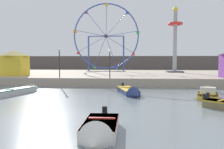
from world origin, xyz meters
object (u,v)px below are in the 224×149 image
(drop_tower_steel_tower, at_px, (175,40))
(promenade_lamp_far, at_px, (59,58))
(promenade_lamp_near, at_px, (110,59))
(motorboat_pale_grey, at_px, (21,90))
(motorboat_navy_blue, at_px, (130,92))
(ferris_wheel_blue_frame, at_px, (106,37))
(carnival_booth_yellow_awning, at_px, (14,63))
(motorboat_white_red_stripe, at_px, (99,131))
(motorboat_mustard_yellow, at_px, (208,94))

(drop_tower_steel_tower, height_order, promenade_lamp_far, drop_tower_steel_tower)
(promenade_lamp_near, height_order, promenade_lamp_far, promenade_lamp_far)
(motorboat_pale_grey, height_order, motorboat_navy_blue, motorboat_pale_grey)
(drop_tower_steel_tower, distance_m, promenade_lamp_near, 18.73)
(ferris_wheel_blue_frame, bearing_deg, promenade_lamp_far, -102.63)
(drop_tower_steel_tower, height_order, carnival_booth_yellow_awning, drop_tower_steel_tower)
(motorboat_navy_blue, xyz_separation_m, motorboat_white_red_stripe, (-1.23, -12.29, 0.03))
(motorboat_white_red_stripe, distance_m, drop_tower_steel_tower, 35.65)
(motorboat_pale_grey, bearing_deg, promenade_lamp_far, 0.35)
(ferris_wheel_blue_frame, xyz_separation_m, carnival_booth_yellow_awning, (-11.48, -14.07, -4.84))
(motorboat_mustard_yellow, xyz_separation_m, drop_tower_steel_tower, (1.30, 22.42, 6.64))
(motorboat_white_red_stripe, xyz_separation_m, ferris_wheel_blue_frame, (-3.60, 36.32, 7.43))
(promenade_lamp_near, bearing_deg, motorboat_navy_blue, -68.80)
(motorboat_white_red_stripe, height_order, drop_tower_steel_tower, drop_tower_steel_tower)
(ferris_wheel_blue_frame, bearing_deg, motorboat_mustard_yellow, -65.17)
(motorboat_pale_grey, bearing_deg, motorboat_navy_blue, -74.17)
(motorboat_navy_blue, distance_m, carnival_booth_yellow_awning, 19.29)
(motorboat_mustard_yellow, distance_m, promenade_lamp_far, 17.46)
(promenade_lamp_near, bearing_deg, ferris_wheel_blue_frame, 97.60)
(promenade_lamp_near, xyz_separation_m, promenade_lamp_far, (-6.27, 0.15, 0.11))
(motorboat_white_red_stripe, height_order, carnival_booth_yellow_awning, carnival_booth_yellow_awning)
(motorboat_white_red_stripe, distance_m, carnival_booth_yellow_awning, 27.01)
(motorboat_pale_grey, xyz_separation_m, promenade_lamp_far, (1.77, 6.67, 3.12))
(motorboat_mustard_yellow, relative_size, carnival_booth_yellow_awning, 1.19)
(motorboat_navy_blue, bearing_deg, ferris_wheel_blue_frame, 177.15)
(motorboat_mustard_yellow, height_order, promenade_lamp_near, promenade_lamp_near)
(carnival_booth_yellow_awning, distance_m, promenade_lamp_near, 14.28)
(ferris_wheel_blue_frame, bearing_deg, motorboat_pale_grey, -103.26)
(motorboat_pale_grey, distance_m, carnival_booth_yellow_awning, 11.90)
(motorboat_pale_grey, relative_size, motorboat_mustard_yellow, 1.46)
(motorboat_navy_blue, height_order, promenade_lamp_near, promenade_lamp_near)
(motorboat_white_red_stripe, height_order, promenade_lamp_near, promenade_lamp_near)
(motorboat_pale_grey, distance_m, promenade_lamp_near, 10.78)
(motorboat_white_red_stripe, height_order, ferris_wheel_blue_frame, ferris_wheel_blue_frame)
(ferris_wheel_blue_frame, xyz_separation_m, promenade_lamp_far, (-3.91, -17.47, -4.30))
(drop_tower_steel_tower, bearing_deg, motorboat_navy_blue, -110.43)
(carnival_booth_yellow_awning, bearing_deg, motorboat_pale_grey, -61.38)
(motorboat_pale_grey, relative_size, motorboat_navy_blue, 1.06)
(motorboat_pale_grey, bearing_deg, drop_tower_steel_tower, -25.38)
(motorboat_white_red_stripe, bearing_deg, motorboat_navy_blue, 173.78)
(drop_tower_steel_tower, xyz_separation_m, promenade_lamp_far, (-16.76, -14.94, -3.48))
(promenade_lamp_far, bearing_deg, motorboat_mustard_yellow, -25.84)
(drop_tower_steel_tower, distance_m, carnival_booth_yellow_awning, 27.22)
(motorboat_white_red_stripe, distance_m, motorboat_mustard_yellow, 13.87)
(motorboat_white_red_stripe, xyz_separation_m, motorboat_mustard_yellow, (7.94, 11.37, -0.02))
(motorboat_mustard_yellow, height_order, promenade_lamp_far, promenade_lamp_far)
(promenade_lamp_far, bearing_deg, promenade_lamp_near, -1.39)
(promenade_lamp_near, bearing_deg, drop_tower_steel_tower, 55.18)
(carnival_booth_yellow_awning, xyz_separation_m, promenade_lamp_near, (13.83, -3.55, 0.43))
(motorboat_navy_blue, height_order, motorboat_white_red_stripe, motorboat_white_red_stripe)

